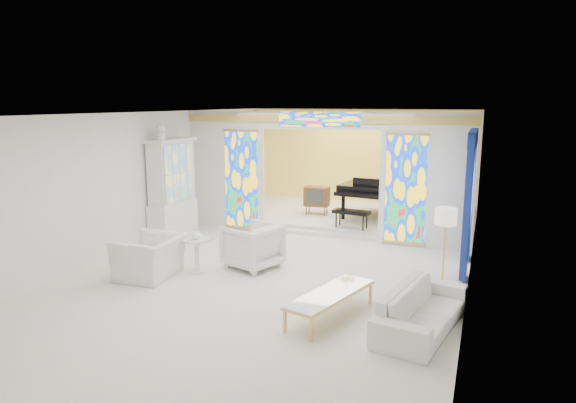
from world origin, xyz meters
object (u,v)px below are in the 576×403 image
at_px(china_cabinet, 172,190).
at_px(armchair_right, 253,246).
at_px(armchair_left, 151,257).
at_px(tv_console, 317,196).
at_px(sofa, 422,309).
at_px(grand_piano, 379,189).
at_px(coffee_table, 331,295).

height_order(china_cabinet, armchair_right, china_cabinet).
height_order(china_cabinet, armchair_left, china_cabinet).
bearing_deg(tv_console, sofa, -64.33).
relative_size(china_cabinet, armchair_right, 2.83).
relative_size(sofa, grand_piano, 0.73).
relative_size(china_cabinet, grand_piano, 0.96).
height_order(china_cabinet, sofa, china_cabinet).
xyz_separation_m(armchair_left, coffee_table, (3.65, -0.57, -0.02)).
bearing_deg(china_cabinet, armchair_left, -64.93).
distance_m(china_cabinet, sofa, 6.91).
bearing_deg(china_cabinet, coffee_table, -32.58).
bearing_deg(grand_piano, china_cabinet, -134.09).
bearing_deg(sofa, armchair_right, 75.03).
distance_m(china_cabinet, tv_console, 4.02).
bearing_deg(sofa, coffee_table, 104.65).
relative_size(grand_piano, tv_console, 3.73).
xyz_separation_m(coffee_table, grand_piano, (-0.60, 6.46, 0.56)).
height_order(sofa, coffee_table, sofa).
height_order(coffee_table, tv_console, tv_console).
distance_m(armchair_left, sofa, 5.01).
height_order(armchair_right, coffee_table, armchair_right).
bearing_deg(armchair_right, grand_piano, -178.58).
distance_m(armchair_right, tv_console, 4.36).
xyz_separation_m(grand_piano, tv_console, (-1.62, -0.36, -0.25)).
distance_m(armchair_left, coffee_table, 3.70).
bearing_deg(armchair_right, coffee_table, 69.67).
distance_m(china_cabinet, grand_piano, 5.42).
relative_size(armchair_left, grand_piano, 0.41).
distance_m(grand_piano, tv_console, 1.68).
height_order(china_cabinet, tv_console, china_cabinet).
height_order(china_cabinet, coffee_table, china_cabinet).
bearing_deg(armchair_left, grand_piano, 148.89).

